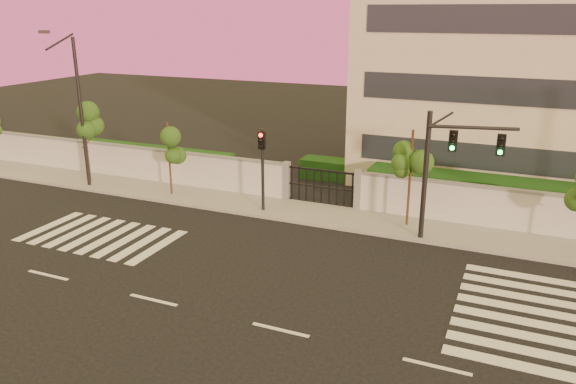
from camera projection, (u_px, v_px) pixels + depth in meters
ground at (281, 330)px, 18.24m from camera, size 120.00×120.00×0.00m
sidewalk at (368, 222)px, 27.39m from camera, size 60.00×3.00×0.15m
perimeter_wall at (379, 194)px, 28.35m from camera, size 60.00×0.36×2.20m
hedge_row at (411, 186)px, 30.42m from camera, size 41.00×4.25×1.80m
road_markings at (283, 274)px, 22.11m from camera, size 57.00×7.62×0.02m
street_tree_b at (85, 127)px, 32.65m from camera, size 1.58×1.26×4.67m
street_tree_c at (169, 142)px, 30.45m from camera, size 1.39×1.11×4.18m
street_tree_d at (412, 157)px, 25.80m from camera, size 1.49×1.19×4.75m
traffic_signal_main at (444, 163)px, 23.95m from camera, size 3.69×0.94×5.88m
traffic_signal_secondary at (262, 160)px, 28.00m from camera, size 0.34×0.34×4.38m
streetlight_west at (78, 106)px, 31.32m from camera, size 0.53×2.15×8.94m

